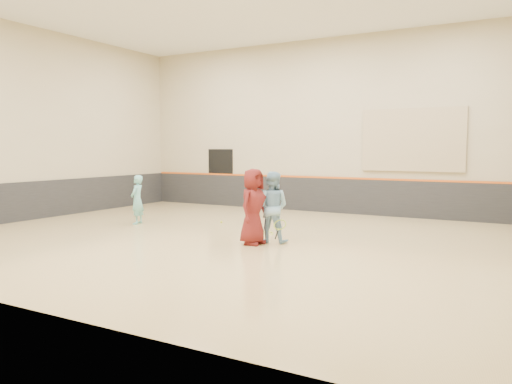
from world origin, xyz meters
The scene contains 14 objects.
room centered at (0.00, 0.00, 0.81)m, with size 15.04×12.04×6.22m.
wainscot_back centered at (0.00, 5.97, 0.60)m, with size 14.90×0.04×1.20m, color #232326.
wainscot_left centered at (-7.47, 0.00, 0.60)m, with size 0.04×11.90×1.20m, color #232326.
accent_stripe centered at (0.00, 5.96, 1.22)m, with size 14.90×0.03×0.06m, color #D85914.
acoustic_panel centered at (2.80, 5.95, 2.50)m, with size 3.20×0.08×2.00m, color tan.
doorway centered at (-4.50, 5.98, 1.10)m, with size 1.10×0.05×2.20m, color black.
girl centered at (-3.98, 0.70, 0.72)m, with size 0.53×0.35×1.45m, color #6EC0BD.
instructor centered at (0.82, 0.07, 0.84)m, with size 0.82×0.64×1.69m, color #8AB9D5.
young_man centered at (0.56, -0.36, 0.88)m, with size 0.86×0.56×1.77m, color maroon.
held_racket centered at (1.18, -0.23, 0.49)m, with size 0.49×0.49×0.49m, color #9BB928, non-canonical shape.
spare_racket centered at (0.19, 1.04, 0.07)m, with size 0.69×0.69×0.13m, color #C1E432, non-canonical shape.
ball_under_racket centered at (0.22, 0.19, 0.03)m, with size 0.07×0.07×0.07m, color #C0D230.
ball_in_hand centered at (0.68, -0.44, 1.11)m, with size 0.07×0.07×0.07m, color #C3E435.
ball_beside_spare centered at (-1.90, 2.05, 0.03)m, with size 0.07×0.07×0.07m, color gold.
Camera 1 is at (6.21, -10.35, 2.23)m, focal length 35.00 mm.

